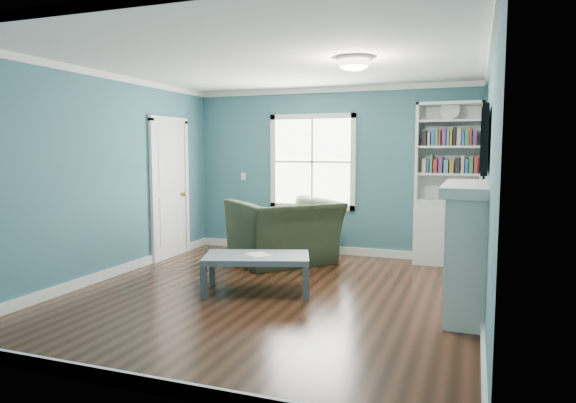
% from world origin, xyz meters
% --- Properties ---
extents(floor, '(5.00, 5.00, 0.00)m').
position_xyz_m(floor, '(0.00, 0.00, 0.00)').
color(floor, black).
rests_on(floor, ground).
extents(room_walls, '(5.00, 5.00, 5.00)m').
position_xyz_m(room_walls, '(0.00, 0.00, 1.58)').
color(room_walls, '#366270').
rests_on(room_walls, ground).
extents(trim, '(4.50, 5.00, 2.60)m').
position_xyz_m(trim, '(0.00, 0.00, 1.24)').
color(trim, white).
rests_on(trim, ground).
extents(window, '(1.40, 0.06, 1.50)m').
position_xyz_m(window, '(-0.30, 2.49, 1.45)').
color(window, white).
rests_on(window, room_walls).
extents(bookshelf, '(0.90, 0.35, 2.31)m').
position_xyz_m(bookshelf, '(1.77, 2.30, 0.92)').
color(bookshelf, silver).
rests_on(bookshelf, ground).
extents(fireplace, '(0.44, 1.58, 1.30)m').
position_xyz_m(fireplace, '(2.08, 0.20, 0.64)').
color(fireplace, black).
rests_on(fireplace, ground).
extents(tv, '(0.06, 1.10, 0.65)m').
position_xyz_m(tv, '(2.20, 0.20, 1.72)').
color(tv, black).
rests_on(tv, fireplace).
extents(door, '(0.12, 0.98, 2.17)m').
position_xyz_m(door, '(-2.22, 1.40, 1.07)').
color(door, silver).
rests_on(door, ground).
extents(ceiling_fixture, '(0.38, 0.38, 0.15)m').
position_xyz_m(ceiling_fixture, '(0.90, 0.10, 2.55)').
color(ceiling_fixture, white).
rests_on(ceiling_fixture, room_walls).
extents(light_switch, '(0.08, 0.01, 0.12)m').
position_xyz_m(light_switch, '(-1.50, 2.48, 1.20)').
color(light_switch, white).
rests_on(light_switch, room_walls).
extents(recliner, '(1.62, 1.65, 1.23)m').
position_xyz_m(recliner, '(-0.44, 1.60, 0.61)').
color(recliner, black).
rests_on(recliner, ground).
extents(coffee_table, '(1.34, 1.01, 0.43)m').
position_xyz_m(coffee_table, '(-0.20, 0.05, 0.38)').
color(coffee_table, '#444C51').
rests_on(coffee_table, ground).
extents(paper_sheet, '(0.36, 0.35, 0.00)m').
position_xyz_m(paper_sheet, '(-0.19, 0.07, 0.44)').
color(paper_sheet, white).
rests_on(paper_sheet, coffee_table).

